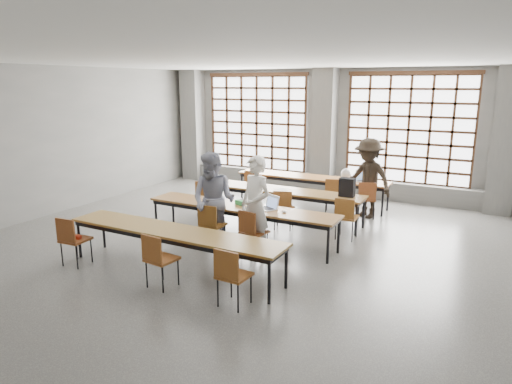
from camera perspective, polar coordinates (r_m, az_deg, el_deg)
floor at (r=8.83m, az=-3.56°, el=-7.05°), size 11.00×11.00×0.00m
ceiling at (r=8.29m, az=-3.92°, el=16.26°), size 11.00×11.00×0.00m
wall_back at (r=13.34m, az=8.92°, el=7.51°), size 10.00×0.00×10.00m
wall_left at (r=11.79m, az=-24.96°, el=5.67°), size 0.00×11.00×11.00m
column_left at (r=15.18m, az=-7.84°, el=8.25°), size 0.60×0.55×3.50m
column_mid at (r=13.07m, az=8.51°, el=7.41°), size 0.60×0.55×3.50m
column_right at (r=12.32m, az=28.68°, el=5.56°), size 0.60×0.55×3.50m
window_left at (r=14.15m, az=0.12°, el=8.61°), size 3.32×0.12×3.00m
window_right at (r=12.68m, az=18.52°, el=7.37°), size 3.32×0.12×3.00m
sill_ledge at (r=13.39m, az=8.40°, el=1.04°), size 9.80×0.35×0.50m
desk_row_a at (r=11.94m, az=6.94°, el=1.62°), size 4.00×0.70×0.73m
desk_row_b at (r=10.48m, az=2.79°, el=0.04°), size 4.00×0.70×0.73m
desk_row_c at (r=9.01m, az=-1.92°, el=-2.18°), size 4.00×0.70×0.73m
desk_row_d at (r=7.69m, az=-10.30°, el=-5.16°), size 4.00×0.70×0.73m
chair_back_left at (r=11.98m, az=-0.37°, el=1.13°), size 0.49×0.49×0.88m
chair_back_mid at (r=11.12m, az=9.68°, el=-0.03°), size 0.52×0.52×0.88m
chair_back_right at (r=10.90m, az=13.68°, el=-0.49°), size 0.53×0.53×0.88m
chair_mid_left at (r=10.75m, az=-6.33°, el=-0.38°), size 0.49×0.49×0.88m
chair_mid_centre at (r=9.78m, az=3.43°, el=-1.71°), size 0.52×0.52×0.88m
chair_mid_right at (r=9.31m, az=11.17°, el=-2.73°), size 0.43×0.44×0.88m
chair_front_left at (r=8.68m, az=-5.69°, el=-3.72°), size 0.44×0.44×0.88m
chair_front_right at (r=8.24m, az=-0.58°, el=-4.59°), size 0.50×0.50×0.88m
chair_near_left at (r=8.45m, az=-22.05°, el=-5.16°), size 0.45×0.45×0.88m
chair_near_mid at (r=7.16m, az=-12.17°, el=-7.76°), size 0.46×0.46×0.88m
chair_near_right at (r=6.44m, az=-3.13°, el=-9.91°), size 0.44×0.44×0.88m
student_male at (r=8.23m, az=-0.06°, el=-1.81°), size 0.78×0.64×1.85m
student_female at (r=8.68m, az=-5.30°, el=-1.07°), size 0.97×0.79×1.84m
student_back at (r=10.94m, az=13.84°, el=1.68°), size 1.37×1.05×1.86m
laptop_front at (r=8.80m, az=1.67°, el=-1.70°), size 0.46×0.43×0.26m
laptop_back at (r=11.61m, az=13.26°, el=1.66°), size 0.45×0.41×0.26m
mouse at (r=8.55m, az=3.54°, el=-2.47°), size 0.11×0.08×0.04m
green_box at (r=9.07m, az=-1.94°, el=-1.35°), size 0.27×0.16×0.09m
phone at (r=8.82m, az=-1.23°, el=-2.03°), size 0.14×0.09×0.01m
paper_sheet_a at (r=10.77m, az=0.02°, el=0.79°), size 0.36×0.33×0.00m
paper_sheet_c at (r=10.42m, az=3.29°, el=0.34°), size 0.32×0.25×0.00m
backpack at (r=9.90m, az=11.32°, el=0.58°), size 0.32×0.20×0.40m
plastic_bag at (r=11.66m, az=11.18°, el=2.22°), size 0.29×0.24×0.29m
red_pouch at (r=8.51m, az=-21.65°, el=-5.25°), size 0.21×0.12×0.06m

